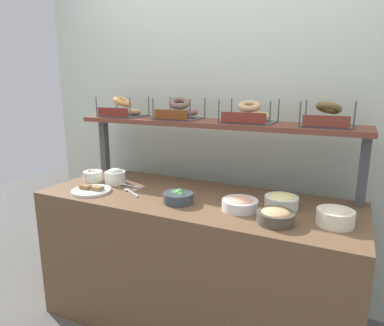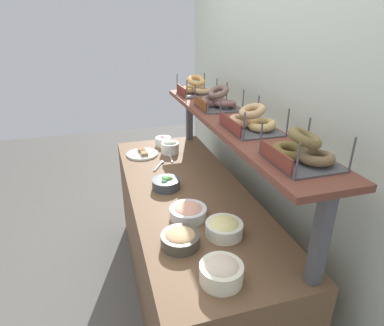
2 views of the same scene
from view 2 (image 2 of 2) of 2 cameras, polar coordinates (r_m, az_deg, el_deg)
ground_plane at (r=2.51m, az=-0.76°, el=-21.90°), size 8.00×8.00×0.00m
back_wall at (r=2.06m, az=14.02°, el=6.23°), size 3.10×0.06×2.40m
deli_counter at (r=2.23m, az=-0.82°, el=-14.24°), size 1.90×0.70×0.85m
shelf_riser_left at (r=2.79m, az=-0.48°, el=8.22°), size 0.05×0.05×0.40m
shelf_riser_right at (r=1.32m, az=21.83°, el=-12.64°), size 0.05×0.05×0.40m
upper_shelf at (r=1.92m, az=6.88°, el=7.52°), size 1.86×0.32×0.03m
bowl_beet_salad at (r=2.69m, az=-5.11°, el=3.87°), size 0.13×0.13×0.08m
bowl_veggie_mix at (r=1.99m, az=-4.62°, el=-3.60°), size 0.17×0.17×0.07m
bowl_potato_salad at (r=1.34m, az=5.24°, el=-18.61°), size 0.18×0.18×0.10m
bowl_hummus at (r=1.51m, az=-2.08°, el=-13.26°), size 0.18×0.18×0.07m
bowl_scallion_spread at (r=2.52m, az=-3.93°, el=2.91°), size 0.14×0.14×0.11m
bowl_egg_salad at (r=1.58m, az=5.73°, el=-11.34°), size 0.18×0.18×0.08m
bowl_lox_spread at (r=1.70m, az=-0.67°, el=-8.62°), size 0.19×0.19×0.07m
serving_plate_white at (r=2.52m, az=-8.79°, el=1.66°), size 0.24×0.24×0.04m
serving_spoon_near_plate at (r=2.33m, az=-5.70°, el=-0.16°), size 0.16×0.10×0.01m
serving_spoon_by_edge at (r=2.43m, az=-3.77°, el=0.92°), size 0.18×0.04×0.01m
bagel_basket_sesame at (r=2.55m, az=0.66°, el=13.14°), size 0.30×0.25×0.15m
bagel_basket_poppy at (r=2.13m, az=4.54°, el=11.03°), size 0.28×0.25×0.15m
bagel_basket_plain at (r=1.71m, az=10.40°, el=7.36°), size 0.32×0.25×0.14m
bagel_basket_cinnamon_raisin at (r=1.35m, az=18.93°, el=1.98°), size 0.28×0.25×0.15m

